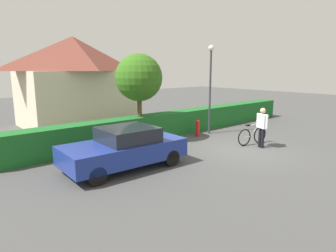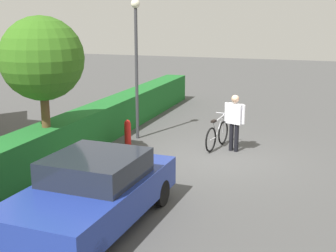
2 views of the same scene
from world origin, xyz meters
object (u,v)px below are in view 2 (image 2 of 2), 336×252
bicycle (217,135)px  person_rider (235,118)px  parked_car_near (93,191)px  street_lamp (136,51)px  fire_hydrant (128,132)px  tree_kerbside (42,59)px

bicycle → person_rider: (-0.17, -0.54, 0.58)m
parked_car_near → street_lamp: 6.69m
street_lamp → fire_hydrant: size_ratio=5.41×
street_lamp → person_rider: bearing=-97.2°
parked_car_near → fire_hydrant: size_ratio=5.04×
parked_car_near → fire_hydrant: (5.23, 1.61, -0.28)m
person_rider → tree_kerbside: bearing=127.3°
street_lamp → parked_car_near: bearing=-164.8°
parked_car_near → person_rider: (5.72, -1.57, 0.29)m
person_rider → street_lamp: bearing=82.8°
person_rider → tree_kerbside: tree_kerbside is taller
person_rider → street_lamp: street_lamp is taller
bicycle → tree_kerbside: size_ratio=0.43×
street_lamp → fire_hydrant: street_lamp is taller
person_rider → street_lamp: 3.74m
street_lamp → tree_kerbside: (-3.61, 0.98, 0.03)m
bicycle → tree_kerbside: tree_kerbside is taller
tree_kerbside → person_rider: bearing=-52.7°
parked_car_near → bicycle: 5.98m
tree_kerbside → street_lamp: bearing=-15.2°
parked_car_near → tree_kerbside: (2.51, 2.65, 2.16)m
person_rider → fire_hydrant: size_ratio=2.07×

